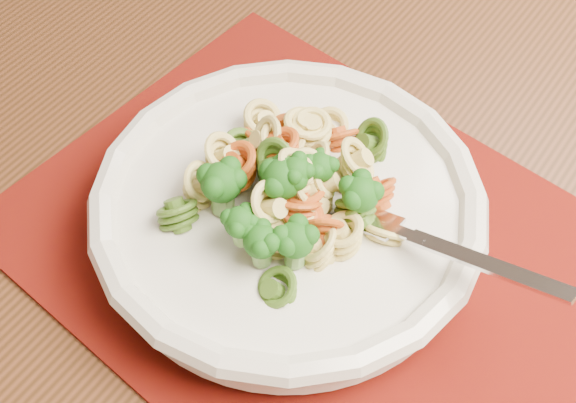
% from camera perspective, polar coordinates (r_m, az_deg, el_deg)
% --- Properties ---
extents(dining_table, '(1.49, 1.18, 0.69)m').
position_cam_1_polar(dining_table, '(0.68, 8.18, -5.38)').
color(dining_table, '#552D18').
rests_on(dining_table, ground).
extents(placemat, '(0.50, 0.45, 0.00)m').
position_cam_1_polar(placemat, '(0.57, 1.88, -3.06)').
color(placemat, '#641504').
rests_on(placemat, dining_table).
extents(pasta_bowl, '(0.27, 0.27, 0.05)m').
position_cam_1_polar(pasta_bowl, '(0.54, -0.00, -0.61)').
color(pasta_bowl, silver).
rests_on(pasta_bowl, placemat).
extents(pasta_broccoli_heap, '(0.23, 0.23, 0.06)m').
position_cam_1_polar(pasta_broccoli_heap, '(0.53, -0.00, 0.40)').
color(pasta_broccoli_heap, tan).
rests_on(pasta_broccoli_heap, pasta_bowl).
extents(fork, '(0.18, 0.09, 0.08)m').
position_cam_1_polar(fork, '(0.52, 6.57, -1.61)').
color(fork, silver).
rests_on(fork, pasta_bowl).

